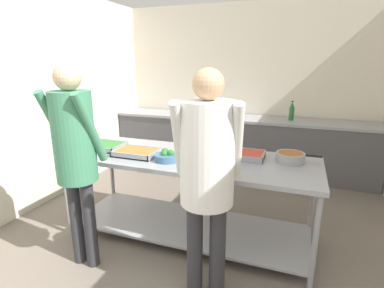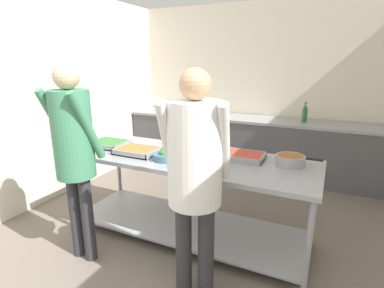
% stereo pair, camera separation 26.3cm
% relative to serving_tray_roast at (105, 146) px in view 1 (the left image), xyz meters
% --- Properties ---
extents(wall_rear, '(4.25, 0.06, 2.65)m').
position_rel_serving_tray_roast_xyz_m(wall_rear, '(1.00, 2.53, 0.44)').
color(wall_rear, beige).
rests_on(wall_rear, ground_plane).
extents(wall_left, '(0.06, 4.35, 2.65)m').
position_rel_serving_tray_roast_xyz_m(wall_left, '(-1.09, 0.42, 0.44)').
color(wall_left, beige).
rests_on(wall_left, ground_plane).
extents(back_counter, '(4.09, 0.65, 0.88)m').
position_rel_serving_tray_roast_xyz_m(back_counter, '(1.00, 2.16, -0.44)').
color(back_counter, '#4C4C51').
rests_on(back_counter, ground_plane).
extents(serving_counter, '(2.44, 0.88, 0.86)m').
position_rel_serving_tray_roast_xyz_m(serving_counter, '(0.93, 0.04, -0.30)').
color(serving_counter, gray).
rests_on(serving_counter, ground_plane).
extents(serving_tray_roast, '(0.39, 0.30, 0.05)m').
position_rel_serving_tray_roast_xyz_m(serving_tray_roast, '(0.00, 0.00, 0.00)').
color(serving_tray_roast, gray).
rests_on(serving_tray_roast, serving_counter).
extents(serving_tray_greens, '(0.41, 0.30, 0.05)m').
position_rel_serving_tray_roast_xyz_m(serving_tray_greens, '(0.43, -0.09, 0.00)').
color(serving_tray_greens, gray).
rests_on(serving_tray_greens, serving_counter).
extents(broccoli_bowl, '(0.23, 0.23, 0.11)m').
position_rel_serving_tray_roast_xyz_m(broccoli_bowl, '(0.79, -0.15, 0.01)').
color(broccoli_bowl, '#3D668C').
rests_on(broccoli_bowl, serving_counter).
extents(plate_stack, '(0.23, 0.23, 0.06)m').
position_rel_serving_tray_roast_xyz_m(plate_stack, '(1.05, 0.31, 0.00)').
color(plate_stack, white).
rests_on(plate_stack, serving_counter).
extents(serving_tray_vegetables, '(0.42, 0.29, 0.05)m').
position_rel_serving_tray_roast_xyz_m(serving_tray_vegetables, '(1.41, 0.19, 0.00)').
color(serving_tray_vegetables, gray).
rests_on(serving_tray_vegetables, serving_counter).
extents(sauce_pan, '(0.39, 0.25, 0.09)m').
position_rel_serving_tray_roast_xyz_m(sauce_pan, '(1.86, 0.20, 0.02)').
color(sauce_pan, gray).
rests_on(sauce_pan, serving_counter).
extents(guest_serving_left, '(0.52, 0.41, 1.71)m').
position_rel_serving_tray_roast_xyz_m(guest_serving_left, '(1.34, -0.68, 0.17)').
color(guest_serving_left, '#2D2D33').
rests_on(guest_serving_left, ground_plane).
extents(guest_serving_right, '(0.42, 0.33, 1.74)m').
position_rel_serving_tray_roast_xyz_m(guest_serving_right, '(0.22, -0.68, 0.20)').
color(guest_serving_right, '#2D2D33').
rests_on(guest_serving_right, ground_plane).
extents(water_bottle, '(0.07, 0.07, 0.29)m').
position_rel_serving_tray_roast_xyz_m(water_bottle, '(1.79, 2.17, 0.13)').
color(water_bottle, '#23602D').
rests_on(water_bottle, back_counter).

